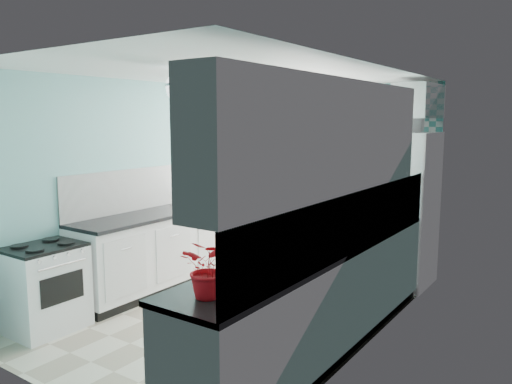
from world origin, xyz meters
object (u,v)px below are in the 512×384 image
Objects in this scene: sink at (371,226)px; microwave at (402,121)px; ceiling_light at (185,87)px; fridge at (398,208)px; fruit_bowl at (244,277)px; potted_plant at (210,269)px; stove at (46,287)px.

microwave is (-0.09, 1.13, 1.08)m from sink.
fridge is at bearing 67.04° from ceiling_light.
fruit_bowl is 0.39m from potted_plant.
ceiling_light is 2.86m from microwave.
ceiling_light reaches higher than stove.
ceiling_light is at bearing 28.10° from stove.
ceiling_light is 2.03m from potted_plant.
fridge is 3.97× the size of microwave.
fruit_bowl is at bearing -32.16° from ceiling_light.
microwave is (2.31, 3.35, 1.58)m from stove.
microwave reaches higher than sink.
ceiling_light is at bearing 147.84° from fruit_bowl.
potted_plant reaches higher than fruit_bowl.
microwave is (0.00, 0.00, 1.07)m from fridge.
microwave reaches higher than stove.
potted_plant is (0.09, -3.73, 0.18)m from fridge.
stove is 2.20× the size of potted_plant.
fridge is at bearing 96.32° from sink.
fruit_bowl is at bearing -84.51° from fridge.
sink is at bearing 89.90° from fruit_bowl.
fridge is at bearing 52.19° from stove.
ceiling_light is 1.13× the size of fruit_bowl.
stove is 2.53m from potted_plant.
sink is at bearing 51.07° from ceiling_light.
sink is 1.12× the size of microwave.
ceiling_light reaches higher than sink.
fridge is 3.74m from potted_plant.
microwave is at bearing 91.53° from fruit_bowl.
ceiling_light reaches higher than microwave.
fridge is 1.13m from sink.
microwave is at bearing 52.19° from stove.
microwave is at bearing 96.31° from sink.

